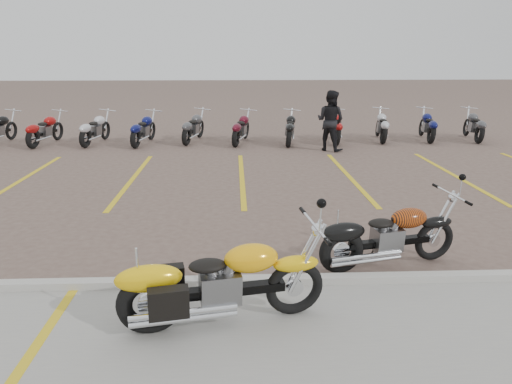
{
  "coord_description": "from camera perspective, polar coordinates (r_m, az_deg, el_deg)",
  "views": [
    {
      "loc": [
        -0.18,
        -8.09,
        3.01
      ],
      "look_at": [
        0.17,
        -0.03,
        0.75
      ],
      "focal_mm": 35.0,
      "sensor_mm": 36.0,
      "label": 1
    }
  ],
  "objects": [
    {
      "name": "flame_cruiser",
      "position": [
        7.41,
        14.53,
        -5.18
      ],
      "size": [
        2.12,
        0.63,
        0.88
      ],
      "rotation": [
        0.07,
        0.0,
        0.24
      ],
      "color": "black",
      "rests_on": "ground"
    },
    {
      "name": "bg_bike_row",
      "position": [
        17.36,
        -1.81,
        7.49
      ],
      "size": [
        17.41,
        2.07,
        1.1
      ],
      "color": "black",
      "rests_on": "ground"
    },
    {
      "name": "ground",
      "position": [
        8.63,
        -1.17,
        -4.75
      ],
      "size": [
        100.0,
        100.0,
        0.0
      ],
      "primitive_type": "plane",
      "color": "#715B51",
      "rests_on": "ground"
    },
    {
      "name": "yellow_cruiser",
      "position": [
        5.72,
        -4.33,
        -10.59
      ],
      "size": [
        2.35,
        0.6,
        0.97
      ],
      "rotation": [
        0.1,
        0.0,
        0.19
      ],
      "color": "black",
      "rests_on": "ground"
    },
    {
      "name": "parking_stripes",
      "position": [
        12.46,
        -1.63,
        1.68
      ],
      "size": [
        38.0,
        5.5,
        0.01
      ],
      "primitive_type": null,
      "color": "gold",
      "rests_on": "ground"
    },
    {
      "name": "curb",
      "position": [
        6.77,
        -0.75,
        -10.18
      ],
      "size": [
        60.0,
        0.18,
        0.12
      ],
      "primitive_type": "cube",
      "color": "#ADAAA3",
      "rests_on": "ground"
    },
    {
      "name": "person_b",
      "position": [
        15.99,
        8.49,
        8.06
      ],
      "size": [
        1.16,
        1.13,
        1.89
      ],
      "primitive_type": "imported",
      "rotation": [
        0.0,
        0.0,
        2.48
      ],
      "color": "black",
      "rests_on": "ground"
    }
  ]
}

